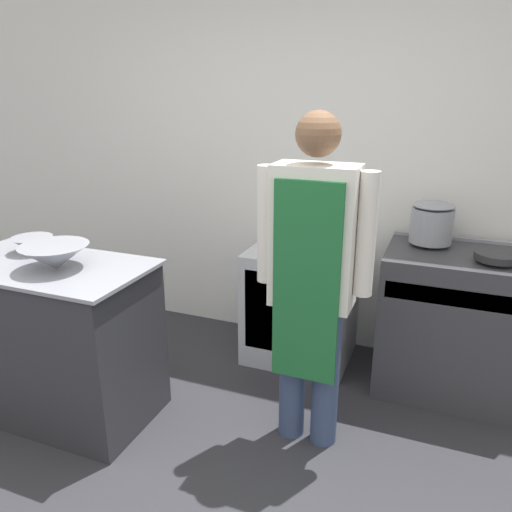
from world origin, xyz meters
The scene contains 9 objects.
wall_back centered at (0.00, 2.18, 1.35)m, with size 8.00×0.05×2.70m.
prep_counter centered at (-0.98, 0.73, 0.46)m, with size 1.15×0.63×0.92m.
stove centered at (1.13, 1.80, 0.45)m, with size 0.85×0.60×0.92m.
fridge_unit centered at (0.14, 1.85, 0.40)m, with size 0.71×0.57×0.79m.
person_cook centered at (0.44, 1.02, 0.98)m, with size 0.58×0.24×1.73m.
mixing_bowl centered at (-0.87, 0.70, 0.98)m, with size 0.36×0.36×0.13m.
small_bowl centered at (-1.20, 0.87, 0.96)m, with size 0.23×0.23×0.09m.
stock_pot centered at (0.94, 1.91, 1.05)m, with size 0.25×0.25×0.25m.
saute_pan centered at (1.30, 1.70, 0.94)m, with size 0.23×0.23×0.04m.
Camera 1 is at (1.02, -1.21, 1.82)m, focal length 35.00 mm.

